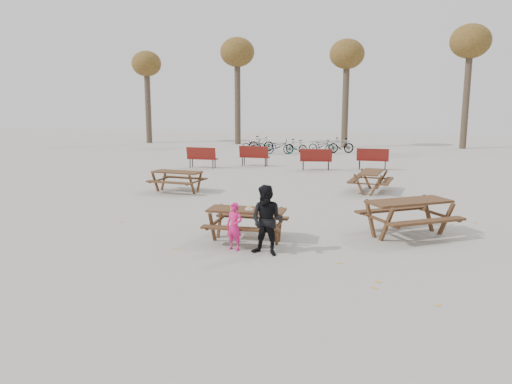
% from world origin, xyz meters
% --- Properties ---
extents(ground, '(80.00, 80.00, 0.00)m').
position_xyz_m(ground, '(0.00, 0.00, 0.00)').
color(ground, gray).
rests_on(ground, ground).
extents(main_picnic_table, '(1.80, 1.45, 0.78)m').
position_xyz_m(main_picnic_table, '(0.00, 0.00, 0.59)').
color(main_picnic_table, '#381F14').
rests_on(main_picnic_table, ground).
extents(food_tray, '(0.18, 0.11, 0.03)m').
position_xyz_m(food_tray, '(0.09, -0.10, 0.79)').
color(food_tray, white).
rests_on(food_tray, main_picnic_table).
extents(bread_roll, '(0.14, 0.06, 0.05)m').
position_xyz_m(bread_roll, '(0.09, -0.10, 0.83)').
color(bread_roll, tan).
rests_on(bread_roll, food_tray).
extents(soda_bottle, '(0.07, 0.07, 0.17)m').
position_xyz_m(soda_bottle, '(-0.31, -0.18, 0.85)').
color(soda_bottle, silver).
rests_on(soda_bottle, main_picnic_table).
extents(child, '(0.45, 0.36, 1.07)m').
position_xyz_m(child, '(-0.09, -0.75, 0.54)').
color(child, '#D81B6C').
rests_on(child, ground).
extents(adult, '(0.84, 0.72, 1.52)m').
position_xyz_m(adult, '(0.68, -0.94, 0.76)').
color(adult, black).
rests_on(adult, ground).
extents(picnic_table_east, '(2.63, 2.51, 0.89)m').
position_xyz_m(picnic_table_east, '(3.75, 1.34, 0.44)').
color(picnic_table_east, '#381F14').
rests_on(picnic_table_east, ground).
extents(picnic_table_north, '(1.93, 1.64, 0.76)m').
position_xyz_m(picnic_table_north, '(-3.98, 5.64, 0.38)').
color(picnic_table_north, '#381F14').
rests_on(picnic_table_north, ground).
extents(picnic_table_far, '(1.67, 1.95, 0.76)m').
position_xyz_m(picnic_table_far, '(2.85, 7.20, 0.38)').
color(picnic_table_far, '#381F14').
rests_on(picnic_table_far, ground).
extents(park_bench_row, '(9.73, 1.83, 1.03)m').
position_xyz_m(park_bench_row, '(-1.22, 12.82, 0.52)').
color(park_bench_row, maroon).
rests_on(park_bench_row, ground).
extents(bicycle_row, '(7.28, 2.44, 0.98)m').
position_xyz_m(bicycle_row, '(-2.03, 20.14, 0.46)').
color(bicycle_row, black).
rests_on(bicycle_row, ground).
extents(tree_row, '(32.17, 3.52, 8.26)m').
position_xyz_m(tree_row, '(0.90, 25.15, 6.19)').
color(tree_row, '#382B21').
rests_on(tree_row, ground).
extents(fallen_leaves, '(11.00, 11.00, 0.01)m').
position_xyz_m(fallen_leaves, '(0.50, 2.50, 0.00)').
color(fallen_leaves, gold).
rests_on(fallen_leaves, ground).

